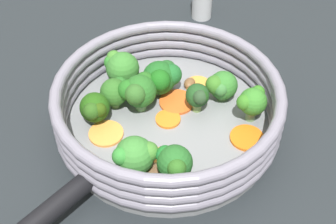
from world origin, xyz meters
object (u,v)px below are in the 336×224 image
(carrot_slice_0, at_px, (247,138))
(broccoli_floret_2, at_px, (135,156))
(carrot_slice_6, at_px, (162,75))
(broccoli_floret_5, at_px, (252,102))
(broccoli_floret_1, at_px, (138,90))
(carrot_slice_3, at_px, (165,157))
(broccoli_floret_3, at_px, (198,96))
(broccoli_floret_4, at_px, (221,86))
(broccoli_floret_9, at_px, (121,67))
(carrot_slice_5, at_px, (177,102))
(skillet, at_px, (168,124))
(mushroom_piece_2, at_px, (156,172))
(carrot_slice_4, at_px, (106,134))
(broccoli_floret_8, at_px, (116,91))
(carrot_slice_1, at_px, (198,85))
(broccoli_floret_0, at_px, (95,108))
(broccoli_floret_6, at_px, (162,77))
(carrot_slice_2, at_px, (167,121))
(mushroom_piece_1, at_px, (190,83))
(mushroom_piece_0, at_px, (134,93))

(carrot_slice_0, distance_m, broccoli_floret_2, 0.15)
(carrot_slice_6, distance_m, broccoli_floret_5, 0.15)
(broccoli_floret_1, distance_m, broccoli_floret_5, 0.15)
(carrot_slice_3, height_order, broccoli_floret_3, broccoli_floret_3)
(broccoli_floret_4, relative_size, broccoli_floret_9, 0.85)
(carrot_slice_5, bearing_deg, carrot_slice_0, 152.95)
(skillet, distance_m, mushroom_piece_2, 0.09)
(carrot_slice_4, relative_size, mushroom_piece_2, 1.26)
(carrot_slice_6, height_order, broccoli_floret_2, broccoli_floret_2)
(skillet, relative_size, carrot_slice_5, 5.78)
(broccoli_floret_8, bearing_deg, carrot_slice_1, -151.43)
(carrot_slice_1, distance_m, broccoli_floret_0, 0.15)
(broccoli_floret_1, distance_m, broccoli_floret_6, 0.04)
(broccoli_floret_4, bearing_deg, carrot_slice_2, 40.95)
(mushroom_piece_1, bearing_deg, carrot_slice_6, -20.17)
(broccoli_floret_4, height_order, mushroom_piece_2, broccoli_floret_4)
(carrot_slice_5, height_order, broccoli_floret_4, broccoli_floret_4)
(carrot_slice_2, distance_m, carrot_slice_3, 0.06)
(broccoli_floret_4, distance_m, broccoli_floret_9, 0.14)
(carrot_slice_0, relative_size, carrot_slice_3, 1.33)
(carrot_slice_5, distance_m, broccoli_floret_6, 0.04)
(broccoli_floret_4, bearing_deg, broccoli_floret_5, 142.69)
(carrot_slice_6, distance_m, broccoli_floret_4, 0.10)
(mushroom_piece_0, bearing_deg, broccoli_floret_9, -47.55)
(skillet, xyz_separation_m, carrot_slice_1, (-0.03, -0.07, 0.01))
(broccoli_floret_4, xyz_separation_m, mushroom_piece_1, (0.05, -0.02, -0.02))
(broccoli_floret_5, bearing_deg, broccoli_floret_9, -12.98)
(skillet, height_order, mushroom_piece_0, mushroom_piece_0)
(broccoli_floret_2, xyz_separation_m, broccoli_floret_3, (-0.06, -0.11, -0.00))
(broccoli_floret_1, distance_m, mushroom_piece_0, 0.04)
(broccoli_floret_0, height_order, broccoli_floret_5, broccoli_floret_5)
(mushroom_piece_0, bearing_deg, carrot_slice_1, -157.81)
(carrot_slice_3, height_order, mushroom_piece_0, mushroom_piece_0)
(broccoli_floret_3, distance_m, mushroom_piece_1, 0.06)
(broccoli_floret_2, bearing_deg, broccoli_floret_1, -79.83)
(broccoli_floret_8, bearing_deg, carrot_slice_0, 169.63)
(carrot_slice_4, height_order, broccoli_floret_3, broccoli_floret_3)
(carrot_slice_0, distance_m, carrot_slice_3, 0.11)
(broccoli_floret_4, bearing_deg, broccoli_floret_9, -4.27)
(carrot_slice_3, height_order, carrot_slice_4, carrot_slice_3)
(carrot_slice_4, distance_m, carrot_slice_6, 0.13)
(broccoli_floret_6, height_order, broccoli_floret_9, same)
(carrot_slice_5, bearing_deg, carrot_slice_1, -122.41)
(carrot_slice_3, xyz_separation_m, broccoli_floret_0, (0.10, -0.04, 0.02))
(skillet, bearing_deg, broccoli_floret_8, -12.83)
(broccoli_floret_2, xyz_separation_m, broccoli_floret_8, (0.05, -0.11, -0.00))
(skillet, xyz_separation_m, broccoli_floret_2, (0.02, 0.09, 0.04))
(carrot_slice_2, height_order, broccoli_floret_1, broccoli_floret_1)
(skillet, distance_m, broccoli_floret_2, 0.10)
(broccoli_floret_2, bearing_deg, broccoli_floret_4, -121.42)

